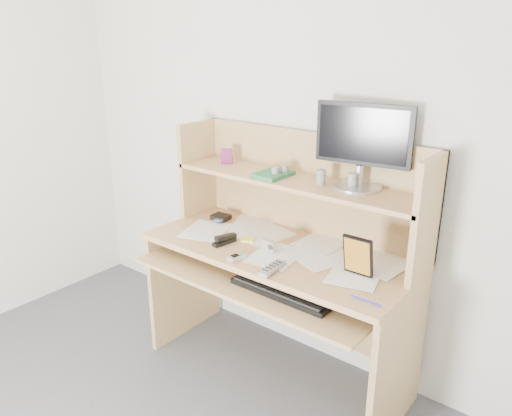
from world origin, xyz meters
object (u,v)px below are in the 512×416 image
Objects in this scene: desk at (286,253)px; tv_remote at (272,268)px; game_case at (358,256)px; keyboard at (285,289)px; monitor at (362,144)px.

desk reaches higher than tv_remote.
keyboard is at bearing -149.62° from game_case.
game_case is at bearing 31.88° from keyboard.
keyboard is 1.11× the size of monitor.
game_case is (0.27, 0.17, 0.18)m from keyboard.
monitor is (0.32, 0.14, 0.60)m from desk.
tv_remote is (-0.06, -0.02, 0.10)m from keyboard.
monitor reaches higher than game_case.
keyboard is 0.11m from tv_remote.
monitor reaches higher than tv_remote.
monitor is at bearing 23.73° from desk.
game_case is (0.46, -0.11, 0.16)m from desk.
desk is 7.30× the size of game_case.
tv_remote is 0.37× the size of monitor.
tv_remote is (0.13, -0.30, 0.07)m from desk.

